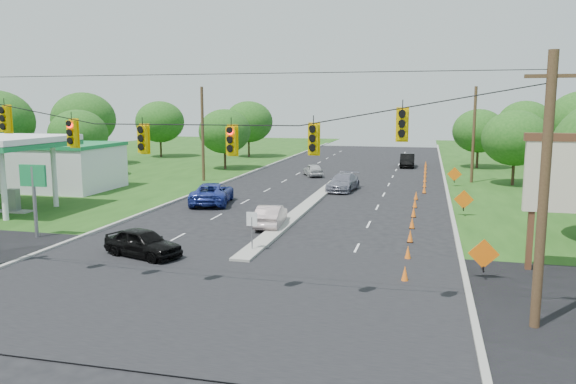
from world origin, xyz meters
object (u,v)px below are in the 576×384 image
(white_sedan, at_px, (271,216))
(blue_pickup, at_px, (212,193))
(gas_station, at_px, (34,162))
(black_sedan, at_px, (143,243))
(pylon_sign, at_px, (568,182))

(white_sedan, height_order, blue_pickup, blue_pickup)
(gas_station, distance_m, black_sedan, 24.99)
(white_sedan, bearing_deg, gas_station, -25.39)
(black_sedan, relative_size, white_sedan, 1.01)
(pylon_sign, relative_size, blue_pickup, 1.07)
(gas_station, height_order, white_sedan, gas_station)
(pylon_sign, xyz_separation_m, black_sedan, (-19.17, -2.34, -3.29))
(gas_station, xyz_separation_m, white_sedan, (22.94, -8.27, -1.90))
(gas_station, relative_size, blue_pickup, 3.43)
(black_sedan, distance_m, blue_pickup, 14.89)
(pylon_sign, xyz_separation_m, blue_pickup, (-21.42, 12.38, -3.20))
(pylon_sign, distance_m, white_sedan, 16.43)
(gas_station, bearing_deg, pylon_sign, -20.31)
(white_sedan, bearing_deg, black_sedan, 57.31)
(gas_station, xyz_separation_m, blue_pickup, (16.54, -1.67, -1.78))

